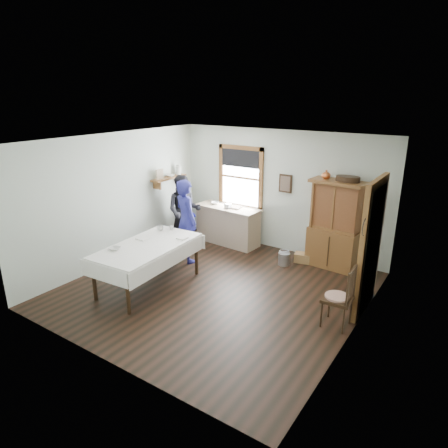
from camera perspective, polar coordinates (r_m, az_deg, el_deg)
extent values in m
cube|color=black|center=(7.44, -1.22, -9.28)|extent=(5.00, 5.00, 0.01)
cube|color=white|center=(6.63, -1.38, 11.76)|extent=(5.00, 5.00, 0.01)
cube|color=silver|center=(9.00, 7.93, 4.66)|extent=(5.00, 0.01, 2.70)
cube|color=silver|center=(5.22, -17.39, -6.38)|extent=(5.00, 0.01, 2.70)
cube|color=silver|center=(8.55, -15.15, 3.46)|extent=(0.01, 5.00, 2.70)
cube|color=silver|center=(5.93, 18.93, -3.52)|extent=(0.01, 5.00, 2.70)
cube|color=white|center=(9.41, 2.45, 6.67)|extent=(1.00, 0.02, 1.30)
cube|color=brown|center=(9.28, 2.42, 10.85)|extent=(1.18, 0.06, 0.09)
cube|color=brown|center=(9.56, 2.31, 2.56)|extent=(1.18, 0.06, 0.09)
cube|color=brown|center=(9.68, -0.40, 7.02)|extent=(0.09, 0.06, 1.48)
cube|color=brown|center=(9.13, 5.30, 6.23)|extent=(0.09, 0.06, 1.48)
cube|color=black|center=(9.29, 2.34, 9.35)|extent=(0.98, 0.03, 0.40)
cube|color=#4F4739|center=(6.81, 20.38, -3.54)|extent=(0.03, 0.90, 2.10)
cube|color=brown|center=(6.36, 18.97, -4.96)|extent=(0.08, 0.12, 2.10)
cube|color=brown|center=(7.29, 21.15, -2.22)|extent=(0.08, 0.12, 2.10)
cube|color=brown|center=(6.51, 21.20, 5.62)|extent=(0.08, 1.14, 0.12)
cube|color=brown|center=(9.44, -7.89, 6.55)|extent=(0.24, 1.00, 0.04)
cube|color=brown|center=(9.17, -9.52, 5.48)|extent=(0.22, 0.03, 0.18)
cube|color=brown|center=(9.76, -6.30, 6.39)|extent=(0.22, 0.03, 0.18)
cube|color=tan|center=(9.20, -9.17, 7.00)|extent=(0.03, 0.22, 0.24)
cylinder|color=silver|center=(9.67, -6.54, 7.67)|extent=(0.12, 0.12, 0.22)
cube|color=#312011|center=(8.86, 8.74, 5.73)|extent=(0.30, 0.04, 0.40)
torus|color=black|center=(6.10, 19.61, 0.70)|extent=(0.01, 0.27, 0.27)
cube|color=tan|center=(9.47, 0.57, -0.15)|extent=(1.60, 0.69, 0.90)
cube|color=brown|center=(8.33, 15.47, -0.13)|extent=(1.10, 0.58, 1.82)
cube|color=white|center=(7.51, -10.74, -5.88)|extent=(1.21, 2.13, 0.83)
cube|color=#312011|center=(6.40, 15.94, -9.88)|extent=(0.49, 0.49, 1.01)
cube|color=#9EA2A6|center=(8.48, 8.57, -4.94)|extent=(0.28, 0.28, 0.26)
cube|color=#9D7447|center=(8.69, 11.16, -4.74)|extent=(0.38, 0.31, 0.20)
imported|color=navy|center=(8.40, -5.40, -0.02)|extent=(0.71, 0.60, 1.64)
imported|color=black|center=(9.36, -5.73, 1.58)|extent=(0.95, 0.90, 1.54)
imported|color=silver|center=(8.06, -9.10, -0.53)|extent=(0.17, 0.17, 0.11)
imported|color=silver|center=(8.05, -7.53, -0.51)|extent=(0.12, 0.12, 0.09)
imported|color=silver|center=(7.24, -15.37, -3.40)|extent=(0.27, 0.27, 0.05)
imported|color=brown|center=(9.30, 1.17, 2.45)|extent=(0.21, 0.26, 0.02)
imported|color=silver|center=(9.56, -1.29, 3.02)|extent=(0.22, 0.22, 0.06)
imported|color=silver|center=(9.47, -7.70, 6.88)|extent=(0.22, 0.22, 0.05)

